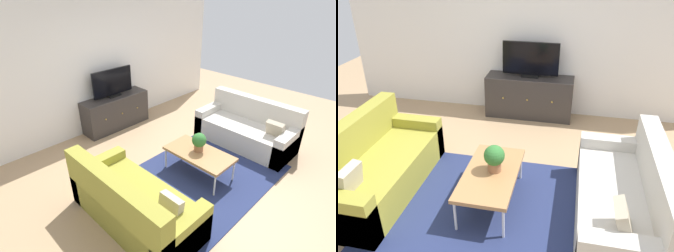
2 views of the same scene
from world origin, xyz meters
The scene contains 9 objects.
ground_plane centered at (0.00, 0.00, 0.00)m, with size 10.00×10.00×0.00m, color tan.
wall_back centered at (0.00, 2.55, 1.35)m, with size 6.40×0.12×2.70m, color white.
area_rug centered at (0.00, -0.15, 0.01)m, with size 2.50×1.90×0.01m, color navy.
couch_left_side centered at (-1.44, -0.10, 0.29)m, with size 0.84×1.82×0.87m.
couch_right_side centered at (1.44, -0.10, 0.29)m, with size 0.84×1.82×0.87m.
coffee_table centered at (-0.01, -0.07, 0.39)m, with size 0.58×1.08×0.42m.
potted_plant centered at (0.02, -0.03, 0.59)m, with size 0.23×0.23×0.31m.
tv_console centered at (0.05, 2.27, 0.35)m, with size 1.45×0.47×0.70m.
flat_screen_tv centered at (0.05, 2.29, 0.99)m, with size 0.92×0.16×0.57m.
Camera 1 is at (-2.94, -2.26, 2.79)m, focal length 29.09 mm.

